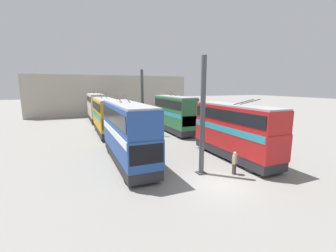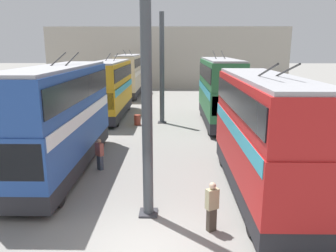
# 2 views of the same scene
# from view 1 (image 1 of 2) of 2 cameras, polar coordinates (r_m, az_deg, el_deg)

# --- Properties ---
(ground_plane) EXTENTS (240.00, 240.00, 0.00)m
(ground_plane) POSITION_cam_1_polar(r_m,az_deg,el_deg) (16.16, 12.72, -14.39)
(ground_plane) COLOR gray
(depot_back_wall) EXTENTS (0.50, 36.00, 9.01)m
(depot_back_wall) POSITION_cam_1_polar(r_m,az_deg,el_deg) (53.07, -13.76, 7.53)
(depot_back_wall) COLOR #A8A093
(depot_back_wall) RESTS_ON ground_plane
(support_column_near) EXTENTS (0.68, 0.68, 8.78)m
(support_column_near) POSITION_cam_1_polar(r_m,az_deg,el_deg) (16.76, 8.77, 1.88)
(support_column_near) COLOR #42474C
(support_column_near) RESTS_ON ground_plane
(support_column_far) EXTENTS (0.68, 0.68, 8.78)m
(support_column_far) POSITION_cam_1_polar(r_m,az_deg,el_deg) (30.75, -6.52, 5.64)
(support_column_far) COLOR #42474C
(support_column_far) RESTS_ON ground_plane
(bus_left_near) EXTENTS (9.67, 2.54, 5.63)m
(bus_left_near) POSITION_cam_1_polar(r_m,az_deg,el_deg) (21.19, 16.63, -0.60)
(bus_left_near) COLOR black
(bus_left_near) RESTS_ON ground_plane
(bus_left_far) EXTENTS (9.69, 2.54, 5.84)m
(bus_left_far) POSITION_cam_1_polar(r_m,az_deg,el_deg) (32.18, 1.62, 3.57)
(bus_left_far) COLOR black
(bus_left_far) RESTS_ON ground_plane
(bus_right_near) EXTENTS (10.68, 2.54, 5.86)m
(bus_right_near) POSITION_cam_1_polar(r_m,az_deg,el_deg) (19.35, -10.28, -0.94)
(bus_right_near) COLOR black
(bus_right_near) RESTS_ON ground_plane
(bus_right_mid) EXTENTS (9.95, 2.54, 5.57)m
(bus_right_mid) POSITION_cam_1_polar(r_m,az_deg,el_deg) (32.08, -15.56, 2.91)
(bus_right_mid) COLOR black
(bus_right_mid) RESTS_ON ground_plane
(bus_right_far) EXTENTS (9.61, 2.54, 5.80)m
(bus_right_far) POSITION_cam_1_polar(r_m,az_deg,el_deg) (44.78, -17.83, 4.92)
(bus_right_far) COLOR black
(bus_right_far) RESTS_ON ground_plane
(person_by_left_row) EXTENTS (0.41, 0.48, 1.77)m
(person_by_left_row) POSITION_cam_1_polar(r_m,az_deg,el_deg) (17.95, 16.53, -8.82)
(person_by_left_row) COLOR #473D33
(person_by_left_row) RESTS_ON ground_plane
(person_by_right_row) EXTENTS (0.46, 0.47, 1.63)m
(person_by_right_row) POSITION_cam_1_polar(r_m,az_deg,el_deg) (20.39, -5.14, -6.38)
(person_by_right_row) COLOR #384251
(person_by_right_row) RESTS_ON ground_plane
(oil_drum) EXTENTS (0.55, 0.55, 0.83)m
(oil_drum) POSITION_cam_1_polar(r_m,az_deg,el_deg) (29.95, -9.48, -2.01)
(oil_drum) COLOR #933828
(oil_drum) RESTS_ON ground_plane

